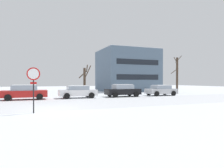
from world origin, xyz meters
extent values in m
plane|color=white|center=(0.00, 0.00, 0.00)|extent=(120.00, 120.00, 0.00)
cube|color=silver|center=(0.00, 3.22, 0.00)|extent=(80.00, 8.43, 0.00)
cylinder|color=black|center=(-1.16, -1.25, 1.14)|extent=(0.07, 0.15, 2.29)
cylinder|color=red|center=(-1.16, -1.25, 2.34)|extent=(0.76, 0.09, 0.76)
cylinder|color=white|center=(-1.17, -1.26, 2.34)|extent=(0.62, 0.08, 0.62)
cube|color=red|center=(-1.16, -1.25, 1.79)|extent=(0.36, 0.05, 0.12)
cylinder|color=white|center=(-1.16, -1.24, 2.39)|extent=(0.42, 0.06, 0.42)
cube|color=red|center=(-2.09, 8.25, 0.61)|extent=(4.39, 1.83, 0.68)
cube|color=#8C99A8|center=(-2.09, 8.25, 1.21)|extent=(2.42, 1.68, 0.52)
cube|color=white|center=(-2.09, 8.25, 1.50)|extent=(2.20, 1.55, 0.06)
cylinder|color=black|center=(-0.67, 9.18, 0.32)|extent=(0.64, 0.22, 0.64)
cylinder|color=black|center=(-0.66, 7.32, 0.32)|extent=(0.64, 0.22, 0.64)
cylinder|color=black|center=(-3.52, 9.17, 0.32)|extent=(0.64, 0.22, 0.64)
cylinder|color=black|center=(-3.52, 7.31, 0.32)|extent=(0.64, 0.22, 0.64)
cube|color=white|center=(3.39, 8.25, 0.60)|extent=(4.15, 1.80, 0.66)
cube|color=#8C99A8|center=(3.39, 8.25, 1.14)|extent=(2.29, 1.66, 0.41)
cube|color=white|center=(3.39, 8.25, 1.37)|extent=(2.08, 1.53, 0.06)
cylinder|color=black|center=(4.73, 9.17, 0.32)|extent=(0.64, 0.22, 0.64)
cylinder|color=black|center=(4.74, 7.34, 0.32)|extent=(0.64, 0.22, 0.64)
cylinder|color=black|center=(2.04, 9.16, 0.32)|extent=(0.64, 0.22, 0.64)
cylinder|color=black|center=(2.04, 7.33, 0.32)|extent=(0.64, 0.22, 0.64)
cube|color=black|center=(8.86, 8.13, 0.61)|extent=(4.20, 1.79, 0.67)
cube|color=#8C99A8|center=(8.86, 8.13, 1.19)|extent=(2.31, 1.64, 0.50)
cube|color=white|center=(8.86, 8.13, 1.48)|extent=(2.10, 1.52, 0.06)
cylinder|color=black|center=(10.22, 9.05, 0.32)|extent=(0.64, 0.22, 0.64)
cylinder|color=black|center=(10.23, 7.23, 0.32)|extent=(0.64, 0.22, 0.64)
cylinder|color=black|center=(7.50, 9.04, 0.32)|extent=(0.64, 0.22, 0.64)
cylinder|color=black|center=(7.50, 7.22, 0.32)|extent=(0.64, 0.22, 0.64)
cube|color=silver|center=(14.34, 8.09, 0.59)|extent=(3.94, 1.84, 0.63)
cube|color=#8C99A8|center=(14.34, 8.09, 1.11)|extent=(2.17, 1.68, 0.42)
cube|color=white|center=(14.34, 8.09, 1.35)|extent=(1.97, 1.56, 0.06)
cylinder|color=black|center=(15.62, 9.03, 0.32)|extent=(0.64, 0.22, 0.64)
cylinder|color=black|center=(15.62, 7.16, 0.32)|extent=(0.64, 0.22, 0.64)
cylinder|color=black|center=(13.06, 9.02, 0.32)|extent=(0.64, 0.22, 0.64)
cylinder|color=black|center=(13.06, 7.15, 0.32)|extent=(0.64, 0.22, 0.64)
cylinder|color=#423326|center=(5.11, 12.28, 1.83)|extent=(0.33, 0.33, 3.66)
cylinder|color=#423326|center=(5.64, 12.55, 3.16)|extent=(0.70, 1.19, 1.72)
cylinder|color=#423326|center=(4.98, 12.80, 2.78)|extent=(1.17, 0.41, 1.04)
cylinder|color=#423326|center=(5.44, 12.26, 3.62)|extent=(0.19, 0.78, 0.95)
cylinder|color=#423326|center=(19.04, 10.66, 2.74)|extent=(0.32, 0.32, 5.47)
cylinder|color=#423326|center=(19.09, 11.31, 3.48)|extent=(1.36, 0.21, 0.96)
cylinder|color=#423326|center=(18.71, 10.63, 5.07)|extent=(0.17, 0.74, 0.94)
cylinder|color=#423326|center=(19.47, 10.88, 5.26)|extent=(0.55, 0.96, 1.03)
cube|color=slate|center=(15.34, 20.57, 3.86)|extent=(10.02, 8.97, 7.72)
cube|color=white|center=(15.34, 20.57, 7.77)|extent=(9.82, 8.79, 0.10)
cube|color=black|center=(15.34, 16.07, 2.57)|extent=(8.02, 0.04, 0.90)
cube|color=black|center=(15.34, 16.07, 5.14)|extent=(8.02, 0.04, 0.90)
camera|label=1|loc=(-1.07, -13.91, 1.91)|focal=31.91mm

